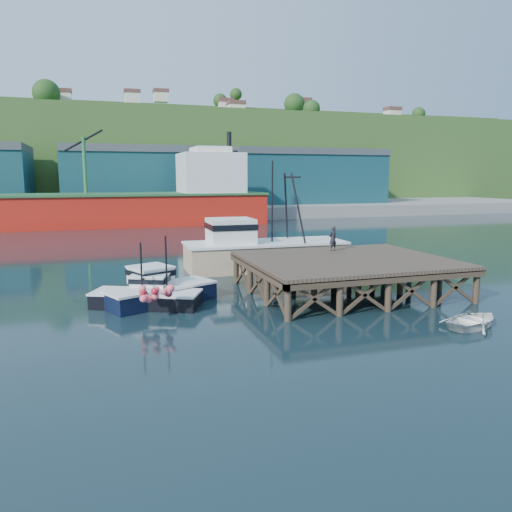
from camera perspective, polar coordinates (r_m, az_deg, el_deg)
name	(u,v)px	position (r m, az deg, el deg)	size (l,w,h in m)	color
ground	(261,299)	(29.31, 0.62, -4.91)	(300.00, 300.00, 0.00)	black
wharf	(348,262)	(30.91, 10.44, -0.65)	(12.00, 10.00, 2.62)	brown
far_quay	(144,209)	(97.56, -12.69, 5.31)	(160.00, 40.00, 2.00)	gray
warehouse_mid	(146,180)	(92.39, -12.52, 8.53)	(28.00, 16.00, 9.00)	#18434F
warehouse_right	(300,179)	(99.91, 5.07, 8.74)	(30.00, 16.00, 9.00)	#18434F
cargo_ship	(98,203)	(75.04, -17.61, 5.80)	(55.50, 10.00, 13.75)	red
hillside	(130,160)	(127.33, -14.17, 10.60)	(220.00, 50.00, 22.00)	#2D511E
boat_navy	(158,289)	(28.79, -11.08, -3.73)	(6.64, 4.70, 3.92)	black
boat_black	(148,294)	(28.27, -12.27, -4.25)	(6.25, 5.22, 3.64)	black
trawler	(262,247)	(38.37, 0.69, 1.02)	(12.42, 4.69, 8.25)	tan
dinghy	(474,320)	(26.02, 23.65, -6.73)	(2.35, 3.28, 0.68)	white
dockworker	(333,239)	(33.91, 8.77, 1.98)	(0.60, 0.40, 1.65)	black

